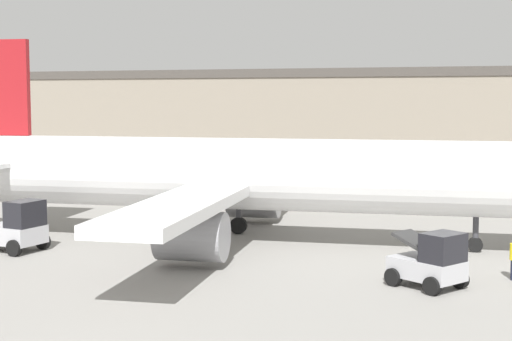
{
  "coord_description": "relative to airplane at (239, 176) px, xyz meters",
  "views": [
    {
      "loc": [
        13.63,
        -36.47,
        7.43
      ],
      "look_at": [
        0.0,
        0.0,
        3.66
      ],
      "focal_mm": 55.0,
      "sensor_mm": 36.0,
      "label": 1
    }
  ],
  "objects": [
    {
      "name": "terminal_building",
      "position": [
        -13.82,
        28.74,
        1.39
      ],
      "size": [
        70.4,
        10.31,
        9.53
      ],
      "color": "gray",
      "rests_on": "ground_plane"
    },
    {
      "name": "baggage_tug",
      "position": [
        -8.99,
        -5.88,
        -2.26
      ],
      "size": [
        2.89,
        2.47,
        2.47
      ],
      "rotation": [
        0.0,
        0.0,
        -0.13
      ],
      "color": "#B2B2B7",
      "rests_on": "ground_plane"
    },
    {
      "name": "airplane",
      "position": [
        0.0,
        0.0,
        0.0
      ],
      "size": [
        36.56,
        28.66,
        10.35
      ],
      "rotation": [
        0.0,
        0.0,
        0.14
      ],
      "color": "silver",
      "rests_on": "ground_plane"
    },
    {
      "name": "ground_plane",
      "position": [
        0.86,
        0.12,
        -3.38
      ],
      "size": [
        400.0,
        400.0,
        0.0
      ],
      "primitive_type": "plane",
      "color": "gray"
    },
    {
      "name": "belt_loader_truck",
      "position": [
        10.44,
        -6.23,
        -2.34
      ],
      "size": [
        3.23,
        3.0,
        2.23
      ],
      "rotation": [
        0.0,
        0.0,
        -0.52
      ],
      "color": "#B2B2B7",
      "rests_on": "ground_plane"
    }
  ]
}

